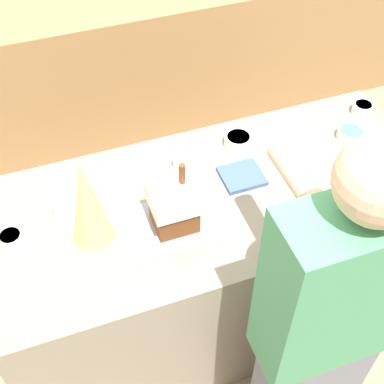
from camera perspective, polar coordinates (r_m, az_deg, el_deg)
name	(u,v)px	position (r m, az deg, el deg)	size (l,w,h in m)	color
ground_plane	(210,309)	(2.93, 1.95, -12.42)	(12.00, 12.00, 0.00)	gray
back_cabinet_block	(121,64)	(3.72, -7.53, 13.37)	(6.00, 0.60, 0.93)	#9E7547
kitchen_island	(213,260)	(2.54, 2.22, -7.27)	(1.88, 0.83, 0.91)	gray
baking_tray	(174,224)	(2.08, -1.88, -3.40)	(0.40, 0.28, 0.01)	#9E9EA8
gingerbread_house	(174,206)	(2.00, -1.94, -1.49)	(0.18, 0.17, 0.28)	brown
decorative_tree	(87,202)	(1.94, -11.12, -1.08)	(0.16, 0.16, 0.39)	#DBD675
candy_bowl_near_tray_left	(11,238)	(2.12, -18.75, -4.70)	(0.09, 0.09, 0.05)	silver
candy_bowl_front_corner	(350,134)	(2.52, 16.55, 5.99)	(0.12, 0.12, 0.04)	white
candy_bowl_behind_tray	(186,161)	(2.30, -0.65, 3.33)	(0.12, 0.12, 0.04)	white
candy_bowl_near_tray_right	(363,108)	(2.68, 17.74, 8.52)	(0.09, 0.09, 0.05)	white
candy_bowl_far_right	(238,140)	(2.39, 4.95, 5.54)	(0.12, 0.12, 0.05)	white
candy_bowl_beside_tree	(67,206)	(2.18, -13.21, -1.47)	(0.12, 0.12, 0.04)	white
cookbook	(242,176)	(2.26, 5.33, 1.71)	(0.17, 0.16, 0.02)	#3F598C
person	(323,332)	(1.89, 13.79, -14.31)	(0.46, 0.58, 1.76)	slate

